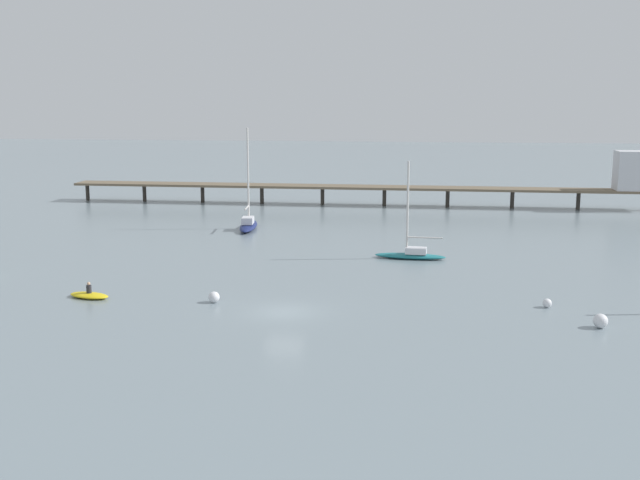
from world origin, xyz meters
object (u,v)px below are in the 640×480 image
Objects in this scene: pier at (452,182)px; mooring_buoy_far at (600,321)px; dinghy_yellow at (89,295)px; mooring_buoy_near at (547,303)px; mooring_buoy_mid at (214,297)px; sailboat_teal at (411,252)px; sailboat_navy at (248,223)px.

mooring_buoy_far is at bearing -82.24° from pier.
dinghy_yellow is 31.53m from mooring_buoy_near.
pier is at bearing 97.76° from mooring_buoy_far.
mooring_buoy_mid is at bearing 173.94° from mooring_buoy_far.
sailboat_teal reaches higher than dinghy_yellow.
dinghy_yellow is 5.44× the size of mooring_buoy_near.
dinghy_yellow reaches higher than mooring_buoy_far.
sailboat_navy is at bearing 143.48° from sailboat_teal.
mooring_buoy_mid reaches higher than mooring_buoy_near.
dinghy_yellow is (-26.87, -49.35, -3.08)m from pier.
mooring_buoy_far is 25.07m from mooring_buoy_mid.
dinghy_yellow is at bearing -177.10° from mooring_buoy_near.
dinghy_yellow is (-22.24, -16.33, -0.36)m from sailboat_teal.
dinghy_yellow reaches higher than mooring_buoy_near.
sailboat_navy reaches higher than mooring_buoy_far.
sailboat_navy reaches higher than dinghy_yellow.
sailboat_navy is 12.04× the size of mooring_buoy_far.
mooring_buoy_near is (4.62, -47.76, -2.98)m from pier.
mooring_buoy_near is at bearing 4.34° from mooring_buoy_mid.
pier is at bearing 61.43° from dinghy_yellow.
dinghy_yellow reaches higher than mooring_buoy_mid.
dinghy_yellow is 9.04m from mooring_buoy_mid.
sailboat_navy reaches higher than sailboat_teal.
mooring_buoy_far is at bearing -4.64° from dinghy_yellow.
pier is 33.46m from sailboat_teal.
mooring_buoy_mid is (-13.20, -16.44, -0.18)m from sailboat_teal.
mooring_buoy_near is 0.79× the size of mooring_buoy_mid.
sailboat_navy reaches higher than mooring_buoy_mid.
sailboat_teal reaches higher than mooring_buoy_far.
dinghy_yellow is 4.28× the size of mooring_buoy_mid.
pier is 52.66m from mooring_buoy_mid.
mooring_buoy_near is at bearing 119.66° from mooring_buoy_far.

